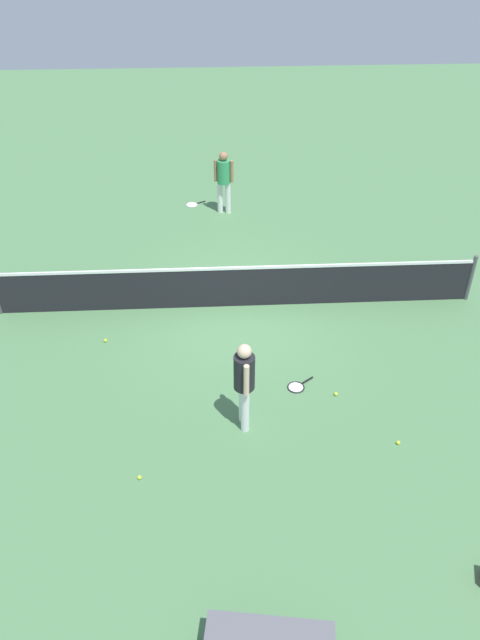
{
  "coord_description": "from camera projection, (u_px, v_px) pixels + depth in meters",
  "views": [
    {
      "loc": [
        -0.52,
        -10.96,
        7.58
      ],
      "look_at": [
        -0.03,
        -1.77,
        0.9
      ],
      "focal_mm": 34.89,
      "sensor_mm": 36.0,
      "label": 1
    }
  ],
  "objects": [
    {
      "name": "tennis_ball_baseline",
      "position": [
        105.0,
        340.0,
        12.29
      ],
      "size": [
        0.07,
        0.07,
        0.07
      ],
      "primitive_type": "sphere",
      "color": "#C6E033",
      "rests_on": "ground_plane"
    },
    {
      "name": "tennis_racket_far_player",
      "position": [
        193.0,
        205.0,
        17.34
      ],
      "size": [
        0.59,
        0.44,
        0.03
      ],
      "color": "white",
      "rests_on": "ground_plane"
    },
    {
      "name": "tennis_ball_near_player",
      "position": [
        336.0,
        394.0,
        11.04
      ],
      "size": [
        0.07,
        0.07,
        0.07
      ],
      "primitive_type": "sphere",
      "color": "#C6E033",
      "rests_on": "ground_plane"
    },
    {
      "name": "tennis_ball_by_net",
      "position": [
        140.0,
        477.0,
        9.52
      ],
      "size": [
        0.07,
        0.07,
        0.07
      ],
      "primitive_type": "sphere",
      "color": "#C6E033",
      "rests_on": "ground_plane"
    },
    {
      "name": "tennis_racket_near_player",
      "position": [
        297.0,
        387.0,
        11.23
      ],
      "size": [
        0.57,
        0.48,
        0.03
      ],
      "color": "black",
      "rests_on": "ground_plane"
    },
    {
      "name": "court_net",
      "position": [
        237.0,
        286.0,
        13.04
      ],
      "size": [
        10.09,
        0.09,
        1.07
      ],
      "color": "#4C4C51",
      "rests_on": "ground_plane"
    },
    {
      "name": "ground_plane",
      "position": [
        237.0,
        306.0,
        13.33
      ],
      "size": [
        40.0,
        40.0,
        0.0
      ],
      "primitive_type": "plane",
      "color": "#4C7A4C"
    },
    {
      "name": "player_near_side",
      "position": [
        244.0,
        380.0,
        9.88
      ],
      "size": [
        0.37,
        0.53,
        1.7
      ],
      "color": "white",
      "rests_on": "ground_plane"
    },
    {
      "name": "tennis_ball_midcourt",
      "position": [
        398.0,
        443.0,
        10.1
      ],
      "size": [
        0.07,
        0.07,
        0.07
      ],
      "primitive_type": "sphere",
      "color": "#C6E033",
      "rests_on": "ground_plane"
    },
    {
      "name": "player_far_side",
      "position": [
        224.0,
        177.0,
        16.39
      ],
      "size": [
        0.53,
        0.4,
        1.7
      ],
      "color": "white",
      "rests_on": "ground_plane"
    },
    {
      "name": "courtside_bench",
      "position": [
        270.0,
        635.0,
        7.18
      ],
      "size": [
        1.54,
        0.62,
        0.48
      ],
      "color": "#595960",
      "rests_on": "ground_plane"
    }
  ]
}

